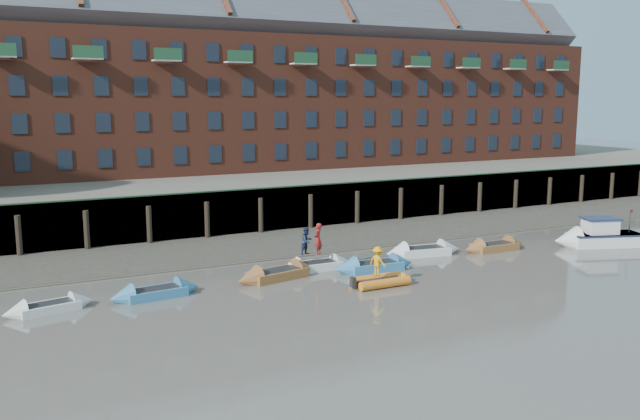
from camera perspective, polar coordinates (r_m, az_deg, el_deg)
ground at (r=31.86m, az=13.32°, el=-8.62°), size 220.00×220.00×0.00m
foreshore at (r=46.58m, az=-0.99°, el=-2.60°), size 110.00×8.00×0.50m
mud_band at (r=43.61m, az=0.94°, el=-3.44°), size 110.00×1.60×0.10m
river_wall at (r=50.20m, az=-3.16°, el=0.12°), size 110.00×1.23×3.30m
bank_terrace at (r=62.80m, az=-8.12°, el=1.94°), size 110.00×28.00×3.20m
apartment_terrace at (r=63.28m, az=-8.66°, el=12.18°), size 80.60×15.56×20.98m
rowboat_0 at (r=33.83m, az=-21.84°, el=-7.61°), size 4.26×1.97×1.19m
rowboat_1 at (r=34.59m, az=-13.68°, el=-6.77°), size 4.69×1.82×1.33m
rowboat_2 at (r=36.98m, az=-3.61°, el=-5.42°), size 5.20×2.45×1.45m
rowboat_3 at (r=38.82m, az=-0.32°, el=-4.71°), size 4.52×1.34×1.31m
rowboat_4 at (r=38.80m, az=4.62°, el=-4.73°), size 4.98×1.78×1.42m
rowboat_5 at (r=42.82m, az=8.69°, el=-3.44°), size 5.16×2.18×1.45m
rowboat_6 at (r=45.05m, az=14.48°, el=-3.01°), size 4.70×1.40×1.36m
rib_tender at (r=35.86m, az=5.25°, el=-5.94°), size 3.22×1.52×0.56m
motor_launch at (r=48.24m, az=21.87°, el=-2.12°), size 6.17×3.68×2.42m
person_rower_a at (r=38.49m, az=-0.18°, el=-2.45°), size 0.78×0.77×1.82m
person_rower_b at (r=38.53m, az=-1.12°, el=-2.62°), size 0.95×0.87×1.59m
person_rib_crew at (r=35.51m, az=4.89°, el=-4.33°), size 0.88×1.14×1.56m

